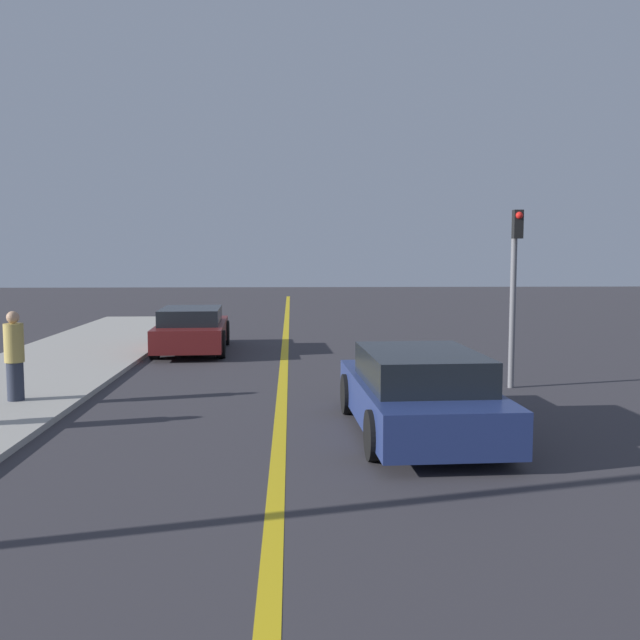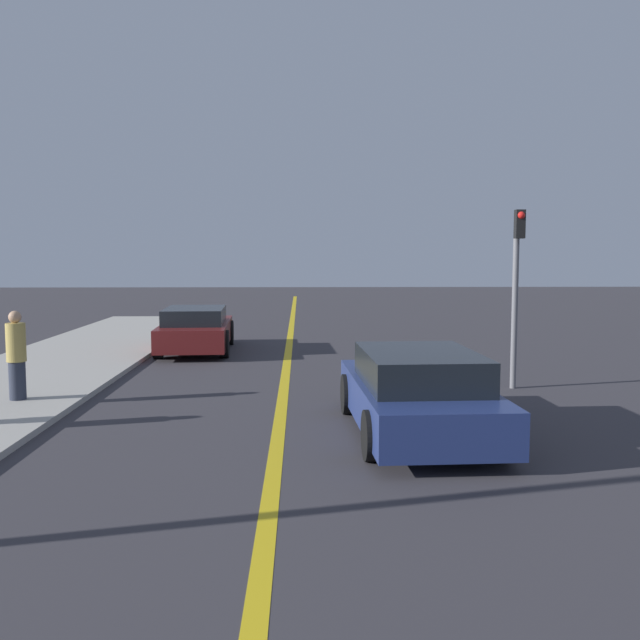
% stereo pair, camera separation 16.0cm
% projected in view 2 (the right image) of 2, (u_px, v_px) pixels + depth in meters
% --- Properties ---
extents(road_center_line, '(0.20, 60.00, 0.01)m').
position_uv_depth(road_center_line, '(284.00, 386.00, 14.36)').
color(road_center_line, gold).
rests_on(road_center_line, ground_plane).
extents(car_ahead_center, '(2.09, 4.47, 1.26)m').
position_uv_depth(car_ahead_center, '(417.00, 393.00, 10.52)').
color(car_ahead_center, navy).
rests_on(car_ahead_center, ground_plane).
extents(car_far_distant, '(2.06, 4.36, 1.21)m').
position_uv_depth(car_far_distant, '(196.00, 329.00, 19.40)').
color(car_far_distant, maroon).
rests_on(car_far_distant, ground_plane).
extents(pedestrian_mid_group, '(0.33, 0.33, 1.57)m').
position_uv_depth(pedestrian_mid_group, '(16.00, 355.00, 12.48)').
color(pedestrian_mid_group, '#282D3D').
rests_on(pedestrian_mid_group, sidewalk_left).
extents(traffic_light, '(0.18, 0.40, 3.51)m').
position_uv_depth(traffic_light, '(516.00, 278.00, 13.92)').
color(traffic_light, slate).
rests_on(traffic_light, ground_plane).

